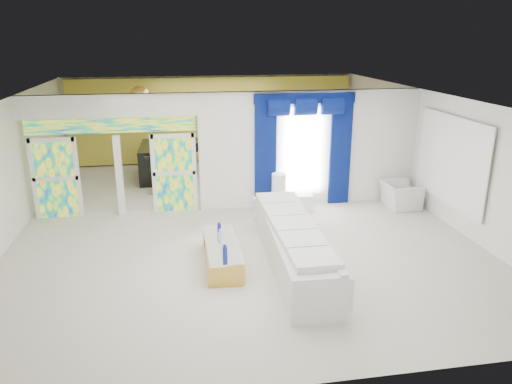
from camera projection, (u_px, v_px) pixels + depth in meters
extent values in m
plane|color=#B7AF9E|center=(236.00, 220.00, 11.94)|extent=(12.00, 12.00, 0.00)
cube|color=white|center=(311.00, 148.00, 12.76)|extent=(5.70, 0.18, 3.00)
cube|color=white|center=(110.00, 106.00, 11.58)|extent=(4.30, 0.18, 0.55)
cube|color=#994C3F|center=(56.00, 178.00, 11.88)|extent=(0.95, 0.04, 2.00)
cube|color=#994C3F|center=(174.00, 173.00, 12.34)|extent=(0.95, 0.04, 2.00)
cube|color=#994C3F|center=(112.00, 126.00, 11.72)|extent=(4.00, 0.05, 0.35)
cube|color=white|center=(303.00, 151.00, 12.64)|extent=(1.00, 0.02, 2.30)
cube|color=#030841|center=(265.00, 155.00, 12.47)|extent=(0.55, 0.10, 2.80)
cube|color=#030841|center=(340.00, 152.00, 12.79)|extent=(0.55, 0.10, 2.80)
cube|color=#030841|center=(305.00, 98.00, 12.19)|extent=(2.60, 0.12, 0.25)
cube|color=white|center=(451.00, 161.00, 11.32)|extent=(0.04, 2.70, 1.90)
cube|color=gold|center=(213.00, 120.00, 17.01)|extent=(9.70, 0.12, 2.90)
cube|color=white|center=(293.00, 247.00, 9.49)|extent=(1.07, 4.22, 0.80)
cube|color=gold|center=(222.00, 254.00, 9.62)|extent=(0.72, 1.95, 0.43)
cube|color=white|center=(290.00, 202.00, 12.66)|extent=(1.19, 0.46, 0.39)
cylinder|color=silver|center=(279.00, 185.00, 12.46)|extent=(0.36, 0.36, 0.58)
imported|color=white|center=(400.00, 195.00, 12.82)|extent=(0.88, 1.01, 0.65)
cube|color=black|center=(167.00, 161.00, 15.38)|extent=(1.65, 2.13, 1.06)
cube|color=black|center=(168.00, 188.00, 14.00)|extent=(0.83, 0.34, 0.28)
cube|color=tan|center=(62.00, 190.00, 13.02)|extent=(0.54, 0.50, 0.76)
sphere|color=gold|center=(139.00, 96.00, 13.94)|extent=(0.60, 0.60, 0.60)
cylinder|color=#171699|center=(219.00, 229.00, 10.02)|extent=(0.08, 0.08, 0.20)
cylinder|color=white|center=(223.00, 248.00, 9.21)|extent=(0.10, 0.10, 0.13)
cylinder|color=silver|center=(221.00, 235.00, 9.86)|extent=(0.11, 0.11, 0.11)
cylinder|color=navy|center=(225.00, 252.00, 8.96)|extent=(0.09, 0.09, 0.19)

